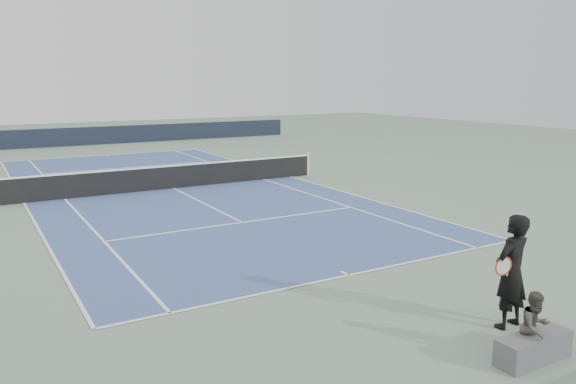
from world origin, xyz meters
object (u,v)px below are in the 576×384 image
tennis_player (511,271)px  spectator_bench (534,337)px  tennis_ball (511,338)px  tennis_net (173,176)px

tennis_player → spectator_bench: 1.39m
tennis_player → tennis_ball: (-0.38, -0.38, -0.99)m
tennis_ball → spectator_bench: size_ratio=0.05×
tennis_net → spectator_bench: spectator_bench is taller
spectator_bench → tennis_net: bearing=90.6°
tennis_net → spectator_bench: 16.45m
spectator_bench → tennis_ball: bearing=64.3°
spectator_bench → tennis_player: bearing=56.0°
tennis_net → tennis_ball: (0.48, -15.80, -0.47)m
tennis_net → tennis_ball: size_ratio=183.24×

